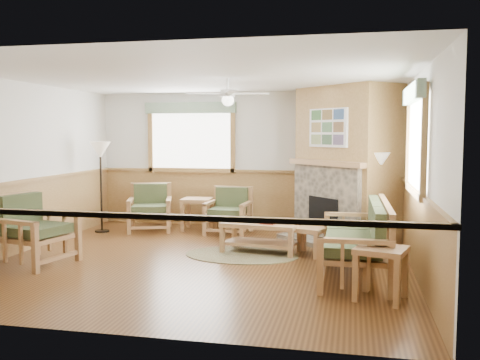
% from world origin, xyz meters
% --- Properties ---
extents(floor, '(6.00, 6.00, 0.01)m').
position_xyz_m(floor, '(0.00, 0.00, -0.01)').
color(floor, '#583518').
rests_on(floor, ground).
extents(ceiling, '(6.00, 6.00, 0.01)m').
position_xyz_m(ceiling, '(0.00, 0.00, 2.70)').
color(ceiling, white).
rests_on(ceiling, floor).
extents(wall_back, '(6.00, 0.02, 2.70)m').
position_xyz_m(wall_back, '(0.00, 3.00, 1.35)').
color(wall_back, white).
rests_on(wall_back, floor).
extents(wall_front, '(6.00, 0.02, 2.70)m').
position_xyz_m(wall_front, '(0.00, -3.00, 1.35)').
color(wall_front, white).
rests_on(wall_front, floor).
extents(wall_left, '(0.02, 6.00, 2.70)m').
position_xyz_m(wall_left, '(-3.00, 0.00, 1.35)').
color(wall_left, white).
rests_on(wall_left, floor).
extents(wall_right, '(0.02, 6.00, 2.70)m').
position_xyz_m(wall_right, '(3.00, 0.00, 1.35)').
color(wall_right, white).
rests_on(wall_right, floor).
extents(wainscot, '(6.00, 6.00, 1.10)m').
position_xyz_m(wainscot, '(0.00, 0.00, 0.55)').
color(wainscot, olive).
rests_on(wainscot, floor).
extents(fireplace, '(3.11, 3.11, 2.70)m').
position_xyz_m(fireplace, '(2.05, 2.05, 1.35)').
color(fireplace, olive).
rests_on(fireplace, floor).
extents(window_back, '(1.90, 0.16, 1.50)m').
position_xyz_m(window_back, '(-1.10, 2.96, 2.53)').
color(window_back, white).
rests_on(window_back, wall_back).
extents(window_right, '(0.16, 1.90, 1.50)m').
position_xyz_m(window_right, '(2.96, -0.20, 2.53)').
color(window_right, white).
rests_on(window_right, wall_right).
extents(ceiling_fan, '(1.59, 1.59, 0.36)m').
position_xyz_m(ceiling_fan, '(0.30, 0.30, 2.66)').
color(ceiling_fan, white).
rests_on(ceiling_fan, ceiling).
extents(sofa, '(2.14, 0.90, 0.98)m').
position_xyz_m(sofa, '(2.18, -0.33, 0.49)').
color(sofa, '#A87B4E').
rests_on(sofa, floor).
extents(armchair_back_left, '(1.01, 1.01, 0.90)m').
position_xyz_m(armchair_back_left, '(-1.70, 2.16, 0.45)').
color(armchair_back_left, '#A87B4E').
rests_on(armchair_back_left, floor).
extents(armchair_back_right, '(0.81, 0.81, 0.87)m').
position_xyz_m(armchair_back_right, '(-0.13, 2.16, 0.43)').
color(armchair_back_right, '#A87B4E').
rests_on(armchair_back_right, floor).
extents(armchair_left, '(1.08, 1.08, 1.01)m').
position_xyz_m(armchair_left, '(-2.32, -0.70, 0.51)').
color(armchair_left, '#A87B4E').
rests_on(armchair_left, floor).
extents(coffee_table, '(1.28, 0.78, 0.48)m').
position_xyz_m(coffee_table, '(0.74, 0.71, 0.24)').
color(coffee_table, '#A87B4E').
rests_on(coffee_table, floor).
extents(end_table_chairs, '(0.58, 0.56, 0.62)m').
position_xyz_m(end_table_chairs, '(-0.81, 2.39, 0.31)').
color(end_table_chairs, '#A87B4E').
rests_on(end_table_chairs, floor).
extents(end_table_sofa, '(0.66, 0.65, 0.60)m').
position_xyz_m(end_table_sofa, '(2.48, -1.39, 0.30)').
color(end_table_sofa, '#A87B4E').
rests_on(end_table_sofa, floor).
extents(footstool, '(0.66, 0.66, 0.45)m').
position_xyz_m(footstool, '(1.51, 0.69, 0.22)').
color(footstool, '#A87B4E').
rests_on(footstool, floor).
extents(braided_rug, '(2.04, 2.04, 0.01)m').
position_xyz_m(braided_rug, '(0.48, 0.44, 0.01)').
color(braided_rug, brown).
rests_on(braided_rug, floor).
extents(floor_lamp_left, '(0.46, 0.46, 1.74)m').
position_xyz_m(floor_lamp_left, '(-2.55, 1.83, 0.87)').
color(floor_lamp_left, black).
rests_on(floor_lamp_left, floor).
extents(floor_lamp_right, '(0.37, 0.37, 1.59)m').
position_xyz_m(floor_lamp_right, '(2.55, 1.36, 0.79)').
color(floor_lamp_right, black).
rests_on(floor_lamp_right, floor).
extents(book_red, '(0.28, 0.34, 0.03)m').
position_xyz_m(book_red, '(0.89, 0.66, 0.51)').
color(book_red, maroon).
rests_on(book_red, coffee_table).
extents(book_dark, '(0.29, 0.33, 0.02)m').
position_xyz_m(book_dark, '(0.59, 0.78, 0.51)').
color(book_dark, black).
rests_on(book_dark, coffee_table).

